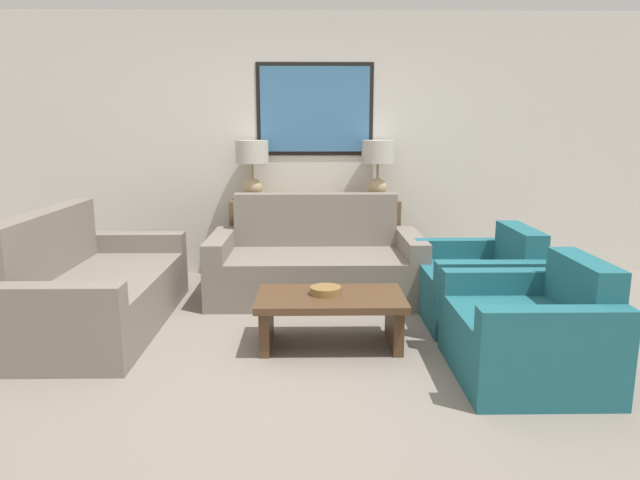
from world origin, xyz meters
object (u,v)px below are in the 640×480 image
Objects in this scene: table_lamp_left at (252,161)px; coffee_table at (331,309)px; couch_by_back_wall at (316,265)px; armchair_near_back_wall at (480,287)px; armchair_near_camera at (530,335)px; couch_by_side at (93,290)px; table_lamp_right at (378,161)px; decorative_bowl at (326,290)px; console_table at (315,239)px.

table_lamp_left is 0.57× the size of coffee_table.
armchair_near_back_wall is (1.31, -0.68, -0.02)m from couch_by_back_wall.
armchair_near_camera is at bearing -51.01° from table_lamp_left.
couch_by_side is 1.95× the size of armchair_near_camera.
decorative_bowl is (-0.57, -1.83, -0.80)m from table_lamp_right.
couch_by_side is at bearing -148.60° from table_lamp_right.
table_lamp_left is (-0.62, 0.00, 0.79)m from console_table.
table_lamp_left is 2.52m from armchair_near_back_wall.
couch_by_back_wall reaches higher than decorative_bowl.
couch_by_side is (-1.11, -1.44, -0.91)m from table_lamp_left.
table_lamp_left reaches higher than console_table.
table_lamp_left is at bearing 110.47° from decorative_bowl.
armchair_near_camera is (1.31, -1.75, -0.02)m from couch_by_back_wall.
armchair_near_camera is (3.04, -0.95, -0.02)m from couch_by_side.
console_table reaches higher than armchair_near_back_wall.
console_table is 1.01m from table_lamp_right.
table_lamp_right is 0.57× the size of coffee_table.
couch_by_side is (-2.36, -1.44, -0.91)m from table_lamp_right.
armchair_near_back_wall reaches higher than decorative_bowl.
armchair_near_camera is (1.93, -2.39, -0.92)m from table_lamp_left.
decorative_bowl is (1.79, -0.39, 0.11)m from couch_by_side.
decorative_bowl is 1.38m from armchair_near_camera.
couch_by_back_wall is at bearing -134.13° from table_lamp_right.
decorative_bowl is at bearing -12.31° from couch_by_side.
console_table reaches higher than coffee_table.
armchair_near_back_wall reaches higher than coffee_table.
couch_by_back_wall reaches higher than console_table.
armchair_near_back_wall is 1.06m from armchair_near_camera.
couch_by_back_wall is 1.22m from coffee_table.
couch_by_back_wall is at bearing 24.65° from couch_by_side.
coffee_table is (-0.53, -1.86, -0.93)m from table_lamp_right.
couch_by_back_wall is 2.18m from armchair_near_camera.
table_lamp_left reaches higher than coffee_table.
console_table is 0.89× the size of couch_by_side.
table_lamp_left reaches higher than couch_by_back_wall.
armchair_near_back_wall and armchair_near_camera have the same top height.
armchair_near_back_wall is (1.31, -1.32, -0.13)m from console_table.
table_lamp_left is at bearing 52.38° from couch_by_side.
console_table is 1.83m from decorative_bowl.
decorative_bowl is (-0.03, 0.03, 0.13)m from coffee_table.
couch_by_side is at bearing -127.62° from table_lamp_left.
table_lamp_right is (1.25, 0.00, 0.00)m from table_lamp_left.
couch_by_back_wall is at bearing 126.89° from armchair_near_camera.
console_table is 0.65m from couch_by_back_wall.
table_lamp_left is at bearing 128.99° from armchair_near_camera.
couch_by_back_wall is 1.83× the size of coffee_table.
decorative_bowl is at bearing 155.92° from armchair_near_camera.
console_table is 2.87× the size of table_lamp_left.
couch_by_back_wall reaches higher than armchair_near_camera.
couch_by_back_wall reaches higher than armchair_near_back_wall.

